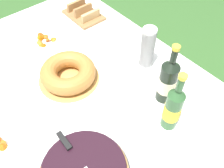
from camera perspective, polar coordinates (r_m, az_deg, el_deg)
The scene contains 10 objects.
ground_plane at distance 1.80m, azimuth -4.93°, elevation -16.20°, with size 16.00×16.00×0.00m, color #335B28.
garden_table at distance 1.27m, azimuth -6.75°, elevation -4.67°, with size 1.73×1.22×0.66m.
tablecloth at distance 1.23m, azimuth -6.91°, elevation -3.57°, with size 1.74×1.23×0.10m.
serving_knife at distance 0.99m, azimuth -7.50°, elevation -17.27°, with size 0.38×0.04×0.01m.
bundt_cake at distance 1.28m, azimuth -9.99°, elevation 2.51°, with size 0.31×0.31×0.09m.
cup_stack at distance 1.29m, azimuth 8.11°, elevation 8.12°, with size 0.07×0.07×0.24m.
cider_bottle_green at distance 1.06m, azimuth 13.76°, elevation -5.34°, with size 0.07×0.07×0.32m.
juice_bottle_red at distance 1.15m, azimuth 12.61°, elevation 0.74°, with size 0.08×0.08×0.33m.
snack_plate_left at distance 1.55m, azimuth -15.07°, elevation 9.51°, with size 0.21×0.21×0.05m.
bread_board at distance 1.71m, azimuth -6.53°, elevation 15.77°, with size 0.26×0.18×0.07m.
Camera 1 is at (0.66, -0.36, 1.63)m, focal length 40.00 mm.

